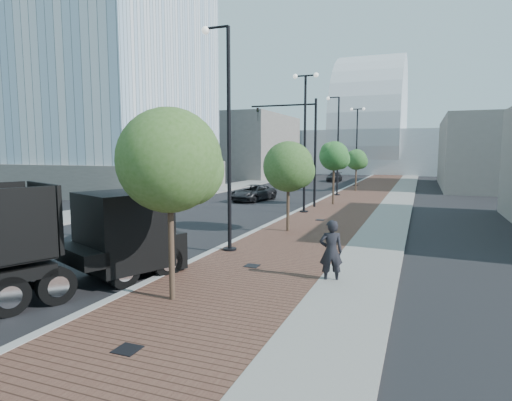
% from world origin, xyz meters
% --- Properties ---
extents(ground, '(220.00, 220.00, 0.00)m').
position_xyz_m(ground, '(0.00, 0.00, 0.00)').
color(ground, black).
extents(sidewalk, '(7.00, 140.00, 0.12)m').
position_xyz_m(sidewalk, '(3.50, 40.00, 0.06)').
color(sidewalk, '#4C2D23').
rests_on(sidewalk, ground).
extents(concrete_strip, '(2.40, 140.00, 0.13)m').
position_xyz_m(concrete_strip, '(6.20, 40.00, 0.07)').
color(concrete_strip, slate).
rests_on(concrete_strip, ground).
extents(curb, '(0.30, 140.00, 0.14)m').
position_xyz_m(curb, '(0.00, 40.00, 0.07)').
color(curb, gray).
rests_on(curb, ground).
extents(west_sidewalk, '(4.00, 140.00, 0.12)m').
position_xyz_m(west_sidewalk, '(-13.00, 40.00, 0.06)').
color(west_sidewalk, slate).
rests_on(west_sidewalk, ground).
extents(dump_truck, '(7.48, 13.17, 3.31)m').
position_xyz_m(dump_truck, '(-2.55, 2.51, 1.40)').
color(dump_truck, black).
rests_on(dump_truck, ground).
extents(white_sedan, '(2.78, 5.33, 1.67)m').
position_xyz_m(white_sedan, '(-5.03, 10.10, 0.84)').
color(white_sedan, silver).
rests_on(white_sedan, ground).
extents(dark_car_mid, '(3.09, 5.24, 1.37)m').
position_xyz_m(dark_car_mid, '(-5.40, 27.81, 0.68)').
color(dark_car_mid, black).
rests_on(dark_car_mid, ground).
extents(dark_car_far, '(1.97, 4.42, 1.26)m').
position_xyz_m(dark_car_far, '(-3.34, 53.31, 0.63)').
color(dark_car_far, black).
rests_on(dark_car_far, ground).
extents(pedestrian, '(0.88, 0.72, 2.06)m').
position_xyz_m(pedestrian, '(5.35, 7.41, 1.03)').
color(pedestrian, black).
rests_on(pedestrian, ground).
extents(streetlight_1, '(1.44, 0.56, 9.21)m').
position_xyz_m(streetlight_1, '(0.49, 10.00, 4.34)').
color(streetlight_1, black).
rests_on(streetlight_1, ground).
extents(streetlight_2, '(1.72, 0.56, 9.28)m').
position_xyz_m(streetlight_2, '(0.60, 22.00, 4.82)').
color(streetlight_2, black).
rests_on(streetlight_2, ground).
extents(streetlight_3, '(1.44, 0.56, 9.21)m').
position_xyz_m(streetlight_3, '(0.49, 34.00, 4.34)').
color(streetlight_3, black).
rests_on(streetlight_3, ground).
extents(streetlight_4, '(1.72, 0.56, 9.28)m').
position_xyz_m(streetlight_4, '(0.60, 46.00, 4.82)').
color(streetlight_4, black).
rests_on(streetlight_4, ground).
extents(traffic_mast, '(5.09, 0.20, 8.00)m').
position_xyz_m(traffic_mast, '(-0.30, 25.00, 4.98)').
color(traffic_mast, black).
rests_on(traffic_mast, ground).
extents(tree_0, '(2.84, 2.84, 5.40)m').
position_xyz_m(tree_0, '(1.65, 4.02, 3.97)').
color(tree_0, '#382619').
rests_on(tree_0, ground).
extents(tree_1, '(2.59, 2.58, 4.73)m').
position_xyz_m(tree_1, '(1.65, 15.02, 3.43)').
color(tree_1, '#382619').
rests_on(tree_1, ground).
extents(tree_2, '(2.32, 2.26, 4.98)m').
position_xyz_m(tree_2, '(1.65, 27.02, 3.84)').
color(tree_2, '#382619').
rests_on(tree_2, ground).
extents(tree_3, '(2.22, 2.14, 4.42)m').
position_xyz_m(tree_3, '(1.65, 39.02, 3.34)').
color(tree_3, '#382619').
rests_on(tree_3, ground).
extents(tower_podium, '(19.00, 19.00, 3.00)m').
position_xyz_m(tower_podium, '(-24.00, 32.00, 1.50)').
color(tower_podium, '#5E5955').
rests_on(tower_podium, ground).
extents(convention_center, '(50.00, 30.00, 50.00)m').
position_xyz_m(convention_center, '(-2.00, 85.00, 6.00)').
color(convention_center, '#B0B6BB').
rests_on(convention_center, ground).
extents(commercial_block_nw, '(14.00, 20.00, 10.00)m').
position_xyz_m(commercial_block_nw, '(-20.00, 60.00, 5.00)').
color(commercial_block_nw, '#645F5A').
rests_on(commercial_block_nw, ground).
extents(commercial_block_ne, '(12.00, 22.00, 8.00)m').
position_xyz_m(commercial_block_ne, '(16.00, 50.00, 4.00)').
color(commercial_block_ne, slate).
rests_on(commercial_block_ne, ground).
extents(utility_cover_0, '(0.50, 0.50, 0.02)m').
position_xyz_m(utility_cover_0, '(2.40, 1.00, 0.13)').
color(utility_cover_0, black).
rests_on(utility_cover_0, sidewalk).
extents(utility_cover_1, '(0.50, 0.50, 0.02)m').
position_xyz_m(utility_cover_1, '(2.40, 8.00, 0.13)').
color(utility_cover_1, black).
rests_on(utility_cover_1, sidewalk).
extents(utility_cover_2, '(0.50, 0.50, 0.02)m').
position_xyz_m(utility_cover_2, '(2.40, 19.00, 0.13)').
color(utility_cover_2, black).
rests_on(utility_cover_2, sidewalk).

